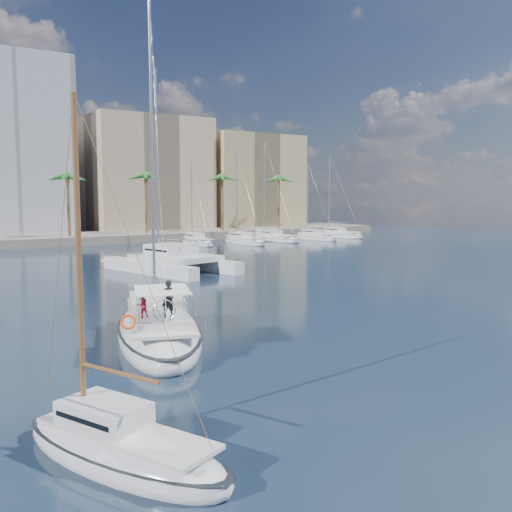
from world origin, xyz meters
TOP-DOWN VIEW (x-y plane):
  - ground at (0.00, 0.00)m, footprint 160.00×160.00m
  - quay at (0.00, 61.00)m, footprint 120.00×14.00m
  - building_beige at (22.00, 70.00)m, footprint 20.00×14.00m
  - building_tan_right at (42.00, 68.00)m, footprint 18.00×12.00m
  - palm_centre at (0.00, 57.00)m, footprint 3.60×3.60m
  - palm_right at (34.00, 57.00)m, footprint 3.60×3.60m
  - main_sloop at (-5.59, 1.13)m, footprint 7.68×12.78m
  - small_sloop at (-11.47, -10.05)m, footprint 4.87×7.45m
  - catamaran at (5.48, 23.65)m, footprint 9.04×13.80m
  - seagull at (-5.51, 2.85)m, footprint 1.19×0.51m
  - moored_yacht_a at (20.00, 47.00)m, footprint 3.37×9.52m
  - moored_yacht_b at (26.50, 45.00)m, footprint 3.32×10.83m
  - moored_yacht_c at (33.00, 47.00)m, footprint 3.98×12.33m
  - moored_yacht_d at (39.50, 45.00)m, footprint 3.52×9.55m
  - moored_yacht_e at (46.00, 47.00)m, footprint 4.61×11.11m

SIDE VIEW (x-z plane):
  - ground at x=0.00m, z-range 0.00..0.00m
  - moored_yacht_a at x=20.00m, z-range -5.95..5.95m
  - moored_yacht_b at x=26.50m, z-range -6.86..6.86m
  - moored_yacht_c at x=33.00m, z-range -7.77..7.77m
  - moored_yacht_d at x=39.50m, z-range -5.95..5.95m
  - moored_yacht_e at x=46.00m, z-range -6.86..6.86m
  - small_sloop at x=-11.47m, z-range -4.74..5.53m
  - main_sloop at x=-5.59m, z-range -8.50..9.58m
  - quay at x=0.00m, z-range 0.00..1.20m
  - seagull at x=-5.51m, z-range 0.81..1.03m
  - catamaran at x=5.48m, z-range -8.05..10.38m
  - building_tan_right at x=42.00m, z-range 0.00..18.00m
  - building_beige at x=22.00m, z-range 0.00..20.00m
  - palm_centre at x=0.00m, z-range 4.13..16.43m
  - palm_right at x=34.00m, z-range 4.13..16.43m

